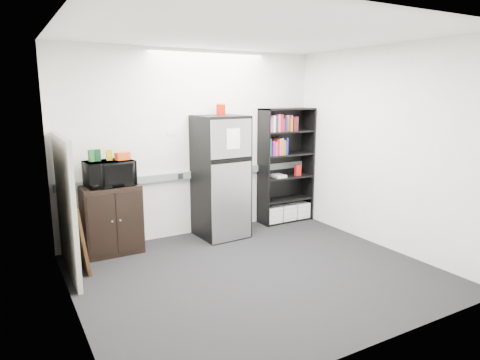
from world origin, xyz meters
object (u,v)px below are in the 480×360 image
Objects in this scene: bookshelf at (286,166)px; microwave at (109,173)px; cabinet at (112,219)px; refrigerator at (221,177)px; cubicle_partition at (66,206)px.

bookshelf reaches higher than microwave.
bookshelf reaches higher than cabinet.
bookshelf is at bearing 1.30° from cabinet.
microwave is 0.33× the size of refrigerator.
cubicle_partition is 2.19m from refrigerator.
microwave is (0.00, -0.02, 0.62)m from cabinet.
microwave is at bearing -178.37° from bookshelf.
cabinet is at bearing 173.93° from refrigerator.
bookshelf is at bearing -2.66° from microwave.
cubicle_partition is at bearing -150.20° from microwave.
cubicle_partition is 1.78× the size of cabinet.
microwave is at bearing -90.00° from cabinet.
cubicle_partition is at bearing -171.94° from bookshelf.
cabinet is at bearing 85.71° from microwave.
refrigerator is (1.57, -0.06, -0.19)m from microwave.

